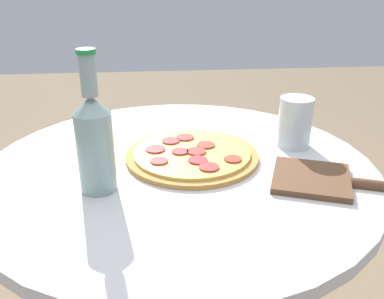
{
  "coord_description": "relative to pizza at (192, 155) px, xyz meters",
  "views": [
    {
      "loc": [
        0.04,
        0.79,
        1.16
      ],
      "look_at": [
        -0.03,
        -0.03,
        0.79
      ],
      "focal_mm": 40.0,
      "sensor_mm": 36.0,
      "label": 1
    }
  ],
  "objects": [
    {
      "name": "beer_bottle",
      "position": [
        0.18,
        0.12,
        0.09
      ],
      "size": [
        0.07,
        0.07,
        0.26
      ],
      "color": "gray",
      "rests_on": "table"
    },
    {
      "name": "pizza_paddle",
      "position": [
        -0.24,
        0.13,
        -0.0
      ],
      "size": [
        0.26,
        0.18,
        0.02
      ],
      "rotation": [
        0.0,
        0.0,
        2.79
      ],
      "color": "brown",
      "rests_on": "table"
    },
    {
      "name": "drinking_glass",
      "position": [
        -0.23,
        -0.05,
        0.05
      ],
      "size": [
        0.07,
        0.07,
        0.11
      ],
      "color": "silver",
      "rests_on": "table"
    },
    {
      "name": "table",
      "position": [
        0.03,
        0.03,
        -0.22
      ],
      "size": [
        0.8,
        0.8,
        0.77
      ],
      "color": "silver",
      "rests_on": "ground_plane"
    },
    {
      "name": "pizza",
      "position": [
        0.0,
        0.0,
        0.0
      ],
      "size": [
        0.28,
        0.28,
        0.02
      ],
      "color": "#B77F3D",
      "rests_on": "table"
    }
  ]
}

